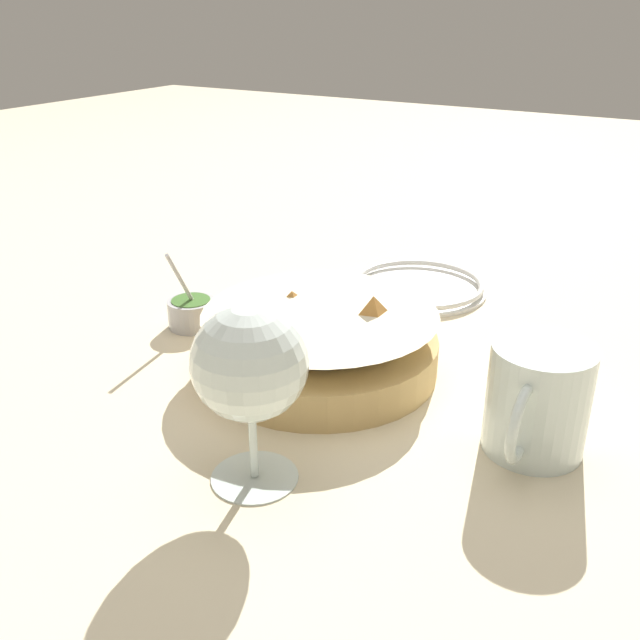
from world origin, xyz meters
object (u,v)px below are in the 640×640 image
(wine_glass, at_px, (250,368))
(side_plate, at_px, (419,286))
(food_basket, at_px, (321,344))
(sauce_cup, at_px, (192,312))
(beer_mug, at_px, (537,404))

(wine_glass, distance_m, side_plate, 0.48)
(food_basket, height_order, sauce_cup, sauce_cup)
(wine_glass, distance_m, beer_mug, 0.26)
(sauce_cup, bearing_deg, wine_glass, 49.27)
(food_basket, distance_m, side_plate, 0.27)
(beer_mug, distance_m, side_plate, 0.39)
(beer_mug, height_order, side_plate, beer_mug)
(food_basket, bearing_deg, sauce_cup, -94.62)
(food_basket, bearing_deg, wine_glass, 14.47)
(side_plate, bearing_deg, wine_glass, 6.23)
(sauce_cup, height_order, side_plate, sauce_cup)
(beer_mug, bearing_deg, food_basket, -97.43)
(beer_mug, relative_size, side_plate, 0.69)
(sauce_cup, xyz_separation_m, beer_mug, (0.05, 0.44, 0.03))
(beer_mug, bearing_deg, sauce_cup, -96.18)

